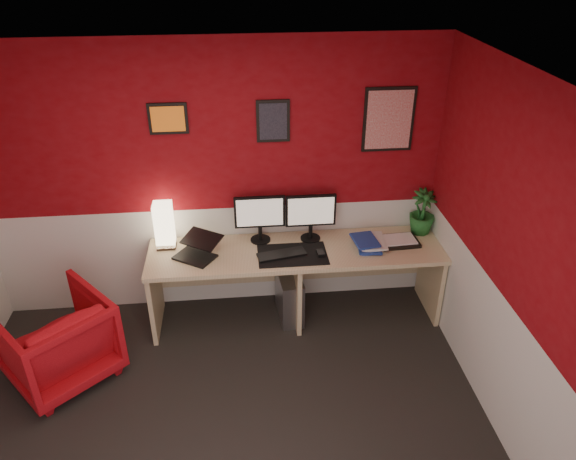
# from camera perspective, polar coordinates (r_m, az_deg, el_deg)

# --- Properties ---
(ground) EXTENTS (4.00, 3.50, 0.01)m
(ground) POSITION_cam_1_polar(r_m,az_deg,el_deg) (4.20, -6.97, -21.46)
(ground) COLOR black
(ground) RESTS_ON ground
(ceiling) EXTENTS (4.00, 3.50, 0.01)m
(ceiling) POSITION_cam_1_polar(r_m,az_deg,el_deg) (2.76, -10.18, 13.32)
(ceiling) COLOR white
(ceiling) RESTS_ON ground
(wall_back) EXTENTS (4.00, 0.01, 2.50)m
(wall_back) POSITION_cam_1_polar(r_m,az_deg,el_deg) (4.83, -7.78, 4.89)
(wall_back) COLOR maroon
(wall_back) RESTS_ON ground
(wall_right) EXTENTS (0.01, 3.50, 2.50)m
(wall_right) POSITION_cam_1_polar(r_m,az_deg,el_deg) (3.77, 23.79, -5.31)
(wall_right) COLOR maroon
(wall_right) RESTS_ON ground
(wainscot_back) EXTENTS (4.00, 0.01, 1.00)m
(wainscot_back) POSITION_cam_1_polar(r_m,az_deg,el_deg) (5.19, -7.23, -2.67)
(wainscot_back) COLOR silver
(wainscot_back) RESTS_ON ground
(wainscot_right) EXTENTS (0.01, 3.50, 1.00)m
(wainscot_right) POSITION_cam_1_polar(r_m,az_deg,el_deg) (4.22, 21.63, -13.73)
(wainscot_right) COLOR silver
(wainscot_right) RESTS_ON ground
(desk) EXTENTS (2.60, 0.65, 0.73)m
(desk) POSITION_cam_1_polar(r_m,az_deg,el_deg) (5.00, 0.83, -5.65)
(desk) COLOR tan
(desk) RESTS_ON ground
(shoji_lamp) EXTENTS (0.16, 0.16, 0.40)m
(shoji_lamp) POSITION_cam_1_polar(r_m,az_deg,el_deg) (4.87, -12.82, 0.37)
(shoji_lamp) COLOR #FFE5B2
(shoji_lamp) RESTS_ON desk
(laptop) EXTENTS (0.40, 0.38, 0.22)m
(laptop) POSITION_cam_1_polar(r_m,az_deg,el_deg) (4.70, -9.83, -1.76)
(laptop) COLOR black
(laptop) RESTS_ON desk
(monitor_left) EXTENTS (0.45, 0.06, 0.58)m
(monitor_left) POSITION_cam_1_polar(r_m,az_deg,el_deg) (4.80, -2.98, 1.89)
(monitor_left) COLOR black
(monitor_left) RESTS_ON desk
(monitor_right) EXTENTS (0.45, 0.06, 0.58)m
(monitor_right) POSITION_cam_1_polar(r_m,az_deg,el_deg) (4.82, 2.42, 2.04)
(monitor_right) COLOR black
(monitor_right) RESTS_ON desk
(desk_mat) EXTENTS (0.60, 0.38, 0.01)m
(desk_mat) POSITION_cam_1_polar(r_m,az_deg,el_deg) (4.72, 0.47, -2.59)
(desk_mat) COLOR black
(desk_mat) RESTS_ON desk
(keyboard) EXTENTS (0.44, 0.22, 0.02)m
(keyboard) POSITION_cam_1_polar(r_m,az_deg,el_deg) (4.71, -0.67, -2.56)
(keyboard) COLOR black
(keyboard) RESTS_ON desk_mat
(mouse) EXTENTS (0.07, 0.11, 0.03)m
(mouse) POSITION_cam_1_polar(r_m,az_deg,el_deg) (4.72, 3.42, -2.43)
(mouse) COLOR black
(mouse) RESTS_ON desk_mat
(book_bottom) EXTENTS (0.24, 0.30, 0.03)m
(book_bottom) POSITION_cam_1_polar(r_m,az_deg,el_deg) (4.86, 7.35, -1.76)
(book_bottom) COLOR navy
(book_bottom) RESTS_ON desk
(book_middle) EXTENTS (0.25, 0.33, 0.02)m
(book_middle) POSITION_cam_1_polar(r_m,az_deg,el_deg) (4.88, 7.44, -1.23)
(book_middle) COLOR silver
(book_middle) RESTS_ON book_bottom
(book_top) EXTENTS (0.24, 0.30, 0.03)m
(book_top) POSITION_cam_1_polar(r_m,az_deg,el_deg) (4.82, 6.92, -1.25)
(book_top) COLOR navy
(book_top) RESTS_ON book_middle
(zen_tray) EXTENTS (0.36, 0.27, 0.03)m
(zen_tray) POSITION_cam_1_polar(r_m,az_deg,el_deg) (4.99, 11.47, -1.17)
(zen_tray) COLOR black
(zen_tray) RESTS_ON desk
(potted_plant) EXTENTS (0.28, 0.28, 0.42)m
(potted_plant) POSITION_cam_1_polar(r_m,az_deg,el_deg) (5.12, 13.88, 1.84)
(potted_plant) COLOR #19591E
(potted_plant) RESTS_ON desk
(pc_tower) EXTENTS (0.24, 0.46, 0.45)m
(pc_tower) POSITION_cam_1_polar(r_m,az_deg,el_deg) (5.09, 0.15, -6.88)
(pc_tower) COLOR #99999E
(pc_tower) RESTS_ON ground
(armchair) EXTENTS (1.09, 1.09, 0.71)m
(armchair) POSITION_cam_1_polar(r_m,az_deg,el_deg) (4.78, -23.06, -10.56)
(armchair) COLOR red
(armchair) RESTS_ON ground
(art_left) EXTENTS (0.32, 0.02, 0.26)m
(art_left) POSITION_cam_1_polar(r_m,az_deg,el_deg) (4.63, -12.46, 11.32)
(art_left) COLOR orange
(art_left) RESTS_ON wall_back
(art_center) EXTENTS (0.28, 0.02, 0.36)m
(art_center) POSITION_cam_1_polar(r_m,az_deg,el_deg) (4.63, -1.57, 11.33)
(art_center) COLOR black
(art_center) RESTS_ON wall_back
(art_right) EXTENTS (0.44, 0.02, 0.56)m
(art_right) POSITION_cam_1_polar(r_m,az_deg,el_deg) (4.80, 10.51, 11.31)
(art_right) COLOR red
(art_right) RESTS_ON wall_back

